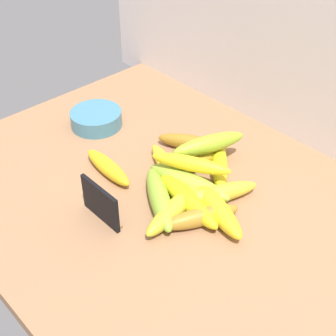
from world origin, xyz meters
The scene contains 18 objects.
counter_top centered at (0.00, 0.00, 1.50)cm, with size 110.00×76.00×3.00cm, color #996D4A.
back_wall centered at (0.00, 39.00, 35.00)cm, with size 130.00×2.00×70.00cm, color silver.
chalkboard_sign centered at (-6.53, -13.97, 6.86)cm, with size 11.00×1.80×8.40cm.
fruit_bowl centered at (-35.23, 5.80, 5.04)cm, with size 13.20×13.20×4.07cm, color teal.
banana_0 centered at (3.16, 0.86, 5.10)cm, with size 19.44×4.20×4.20cm, color yellow.
banana_1 centered at (-7.45, 5.32, 4.77)cm, with size 19.36×3.53×3.53cm, color yellow.
banana_2 centered at (-4.80, 14.47, 4.91)cm, with size 15.69×3.81×3.81cm, color #B59625.
banana_3 centered at (-17.19, -4.27, 4.82)cm, with size 15.82×3.65×3.65cm, color yellow.
banana_4 centered at (-0.94, 15.08, 4.86)cm, with size 19.19×3.71×3.71cm, color yellow.
banana_5 centered at (8.18, -0.62, 4.90)cm, with size 16.37×3.80×3.80cm, color #A47825.
banana_6 centered at (5.61, 6.02, 5.01)cm, with size 20.08×4.01×4.01cm, color gold.
banana_7 centered at (-11.07, 16.24, 4.87)cm, with size 16.45×3.75×3.75cm, color #9F7220.
banana_8 centered at (3.08, -3.04, 4.98)cm, with size 17.77×3.96×3.96cm, color gold.
banana_9 centered at (8.48, 3.52, 5.17)cm, with size 19.23×4.35×4.35cm, color yellow.
banana_10 centered at (-1.28, -3.00, 5.11)cm, with size 19.51×4.23×4.23cm, color #8CB532.
banana_11 centered at (-0.67, 4.94, 5.20)cm, with size 19.95×4.40×4.40cm, color #96B136.
banana_12 centered at (-4.13, 14.72, 8.83)cm, with size 17.74×4.03×4.03cm, color #92B62A.
banana_13 centered at (-1.61, 6.40, 9.04)cm, with size 17.59×3.29×3.29cm, color yellow.
Camera 1 is at (52.45, -50.91, 70.27)cm, focal length 50.10 mm.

